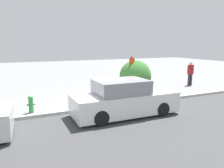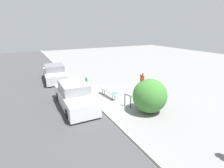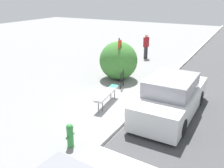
{
  "view_description": "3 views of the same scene",
  "coord_description": "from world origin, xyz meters",
  "px_view_note": "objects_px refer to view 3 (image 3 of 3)",
  "views": [
    {
      "loc": [
        -4.09,
        -9.22,
        3.02
      ],
      "look_at": [
        0.34,
        0.29,
        1.08
      ],
      "focal_mm": 35.0,
      "sensor_mm": 36.0,
      "label": 1
    },
    {
      "loc": [
        10.32,
        -3.92,
        4.82
      ],
      "look_at": [
        0.15,
        1.39,
        1.09
      ],
      "focal_mm": 28.0,
      "sensor_mm": 36.0,
      "label": 2
    },
    {
      "loc": [
        -8.49,
        -3.45,
        4.4
      ],
      "look_at": [
        -0.48,
        0.93,
        1.05
      ],
      "focal_mm": 40.0,
      "sensor_mm": 36.0,
      "label": 3
    }
  ],
  "objects_px": {
    "bike_rack": "(122,78)",
    "parked_car_near": "(171,97)",
    "sign_post": "(119,56)",
    "bench": "(107,93)",
    "pedestrian": "(146,45)",
    "fire_hydrant": "(70,134)"
  },
  "relations": [
    {
      "from": "bike_rack",
      "to": "parked_car_near",
      "type": "bearing_deg",
      "value": -119.7
    },
    {
      "from": "bike_rack",
      "to": "sign_post",
      "type": "height_order",
      "value": "sign_post"
    },
    {
      "from": "bench",
      "to": "bike_rack",
      "type": "height_order",
      "value": "bike_rack"
    },
    {
      "from": "sign_post",
      "to": "pedestrian",
      "type": "xyz_separation_m",
      "value": [
        5.36,
        0.62,
        -0.45
      ]
    },
    {
      "from": "bike_rack",
      "to": "parked_car_near",
      "type": "xyz_separation_m",
      "value": [
        -1.65,
        -2.9,
        0.18
      ]
    },
    {
      "from": "fire_hydrant",
      "to": "parked_car_near",
      "type": "height_order",
      "value": "parked_car_near"
    },
    {
      "from": "fire_hydrant",
      "to": "bike_rack",
      "type": "bearing_deg",
      "value": 9.4
    },
    {
      "from": "fire_hydrant",
      "to": "pedestrian",
      "type": "bearing_deg",
      "value": 10.13
    },
    {
      "from": "bench",
      "to": "pedestrian",
      "type": "xyz_separation_m",
      "value": [
        8.09,
        1.47,
        0.44
      ]
    },
    {
      "from": "sign_post",
      "to": "parked_car_near",
      "type": "height_order",
      "value": "sign_post"
    },
    {
      "from": "parked_car_near",
      "to": "fire_hydrant",
      "type": "bearing_deg",
      "value": 151.3
    },
    {
      "from": "bike_rack",
      "to": "sign_post",
      "type": "distance_m",
      "value": 1.23
    },
    {
      "from": "sign_post",
      "to": "fire_hydrant",
      "type": "relative_size",
      "value": 3.01
    },
    {
      "from": "bike_rack",
      "to": "parked_car_near",
      "type": "relative_size",
      "value": 0.18
    },
    {
      "from": "sign_post",
      "to": "fire_hydrant",
      "type": "xyz_separation_m",
      "value": [
        -5.92,
        -1.39,
        -0.98
      ]
    },
    {
      "from": "bike_rack",
      "to": "fire_hydrant",
      "type": "height_order",
      "value": "bike_rack"
    },
    {
      "from": "fire_hydrant",
      "to": "pedestrian",
      "type": "relative_size",
      "value": 0.44
    },
    {
      "from": "pedestrian",
      "to": "parked_car_near",
      "type": "bearing_deg",
      "value": 43.17
    },
    {
      "from": "bench",
      "to": "sign_post",
      "type": "xyz_separation_m",
      "value": [
        2.74,
        0.85,
        0.89
      ]
    },
    {
      "from": "fire_hydrant",
      "to": "parked_car_near",
      "type": "bearing_deg",
      "value": -29.62
    },
    {
      "from": "parked_car_near",
      "to": "bike_rack",
      "type": "bearing_deg",
      "value": 61.22
    },
    {
      "from": "bench",
      "to": "pedestrian",
      "type": "bearing_deg",
      "value": 3.13
    }
  ]
}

